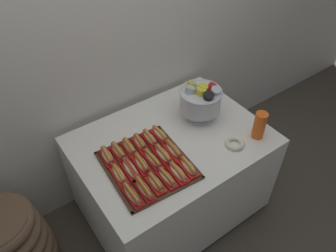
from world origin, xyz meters
The scene contains 26 objects.
ground_plane centered at (0.00, 0.00, 0.00)m, with size 10.00×10.00×0.00m, color #4C4238.
back_wall centered at (0.00, 0.56, 1.30)m, with size 6.00×0.10×2.60m, color silver.
buffet_table centered at (0.00, 0.00, 0.40)m, with size 1.25×0.92×0.76m.
floor_vase centered at (-1.14, 0.20, 0.29)m, with size 0.54×0.54×1.03m.
serving_tray centered at (-0.26, -0.10, 0.76)m, with size 0.52×0.56×0.01m.
hot_dog_0 centered at (-0.45, -0.25, 0.79)m, with size 0.06×0.18×0.06m.
hot_dog_1 centered at (-0.38, -0.26, 0.79)m, with size 0.07×0.19×0.06m.
hot_dog_2 centered at (-0.30, -0.26, 0.79)m, with size 0.07×0.16×0.06m.
hot_dog_3 centered at (-0.23, -0.27, 0.79)m, with size 0.06×0.16×0.06m.
hot_dog_4 centered at (-0.15, -0.27, 0.79)m, with size 0.08×0.18×0.06m.
hot_dog_5 centered at (-0.08, -0.28, 0.79)m, with size 0.08×0.16×0.06m.
hot_dog_6 centered at (-0.44, -0.09, 0.79)m, with size 0.07×0.16×0.06m.
hot_dog_7 centered at (-0.37, -0.09, 0.79)m, with size 0.08×0.19×0.06m.
hot_dog_8 centered at (-0.29, -0.10, 0.79)m, with size 0.08×0.17×0.06m.
hot_dog_9 centered at (-0.22, -0.10, 0.79)m, with size 0.06×0.18×0.06m.
hot_dog_10 centered at (-0.14, -0.11, 0.79)m, with size 0.08×0.17×0.06m.
hot_dog_11 centered at (-0.07, -0.11, 0.79)m, with size 0.08×0.18×0.06m.
hot_dog_12 centered at (-0.43, 0.08, 0.79)m, with size 0.08×0.17×0.06m.
hot_dog_13 centered at (-0.36, 0.07, 0.79)m, with size 0.06×0.16×0.06m.
hot_dog_14 centered at (-0.28, 0.07, 0.79)m, with size 0.07×0.16×0.06m.
hot_dog_15 centered at (-0.21, 0.06, 0.79)m, with size 0.08×0.16×0.06m.
hot_dog_16 centered at (-0.13, 0.06, 0.79)m, with size 0.07×0.17×0.06m.
hot_dog_17 centered at (-0.06, 0.05, 0.79)m, with size 0.07×0.16×0.06m.
punch_bowl centered at (0.29, 0.07, 0.91)m, with size 0.29×0.29×0.27m.
cup_stack centered at (0.48, -0.31, 0.85)m, with size 0.08×0.08×0.19m.
donut centered at (0.30, -0.28, 0.77)m, with size 0.13×0.13×0.03m.
Camera 1 is at (-0.92, -1.24, 2.27)m, focal length 35.07 mm.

